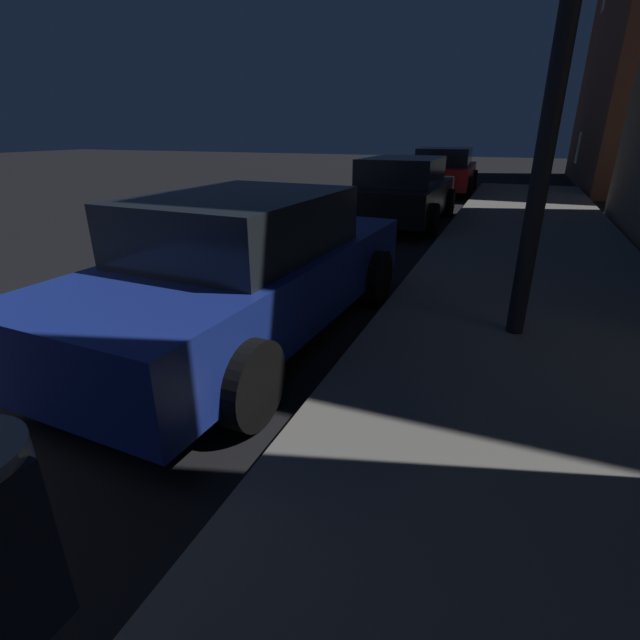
{
  "coord_description": "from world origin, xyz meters",
  "views": [
    {
      "loc": [
        5.19,
        -0.93,
        1.97
      ],
      "look_at": [
        4.24,
        1.41,
        0.94
      ],
      "focal_mm": 26.15,
      "sensor_mm": 36.0,
      "label": 1
    }
  ],
  "objects_px": {
    "parking_meter": "(11,628)",
    "car_black": "(402,191)",
    "car_blue": "(248,269)",
    "car_red": "(444,171)"
  },
  "relations": [
    {
      "from": "car_blue",
      "to": "car_black",
      "type": "height_order",
      "value": "same"
    },
    {
      "from": "car_blue",
      "to": "car_black",
      "type": "bearing_deg",
      "value": 89.99
    },
    {
      "from": "parking_meter",
      "to": "car_blue",
      "type": "bearing_deg",
      "value": 115.31
    },
    {
      "from": "car_blue",
      "to": "car_red",
      "type": "distance_m",
      "value": 12.95
    },
    {
      "from": "car_blue",
      "to": "car_black",
      "type": "distance_m",
      "value": 6.73
    },
    {
      "from": "parking_meter",
      "to": "car_black",
      "type": "xyz_separation_m",
      "value": [
        -1.69,
        10.3,
        -0.51
      ]
    },
    {
      "from": "parking_meter",
      "to": "car_blue",
      "type": "xyz_separation_m",
      "value": [
        -1.69,
        3.57,
        -0.52
      ]
    },
    {
      "from": "car_blue",
      "to": "car_black",
      "type": "relative_size",
      "value": 1.11
    },
    {
      "from": "car_blue",
      "to": "car_red",
      "type": "bearing_deg",
      "value": 89.99
    },
    {
      "from": "parking_meter",
      "to": "car_black",
      "type": "distance_m",
      "value": 10.45
    }
  ]
}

